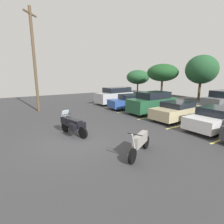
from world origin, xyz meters
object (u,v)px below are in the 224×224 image
Objects in this scene: motorcycle_second at (140,143)px; utility_pole at (34,60)px; car_blue at (129,101)px; motorcycle_touring at (73,124)px; car_white at (215,119)px; car_green at (152,103)px; car_champagne at (177,111)px; car_silver at (115,96)px.

utility_pole reaches higher than motorcycle_second.
car_blue is (-8.70, 6.16, 0.14)m from motorcycle_second.
motorcycle_touring is 4.32m from motorcycle_second.
motorcycle_touring is at bearing -115.22° from car_white.
motorcycle_second is (4.02, 1.56, -0.07)m from motorcycle_touring.
car_green is at bearing 7.92° from car_blue.
car_champagne is at bearing 115.88° from motorcycle_second.
car_green is (-1.85, 8.11, 0.30)m from motorcycle_touring.
car_green reaches higher than motorcycle_touring.
motorcycle_touring is 0.48× the size of car_green.
car_champagne is (5.55, 0.33, -0.02)m from car_blue.
car_blue is 5.56m from car_champagne.
car_white is (5.62, -0.10, -0.24)m from car_green.
car_blue is at bearing -4.79° from car_silver.
car_champagne reaches higher than motorcycle_second.
car_silver is at bearing 151.65° from motorcycle_second.
car_blue is 0.48× the size of utility_pole.
car_green is (6.05, 0.12, -0.03)m from car_silver.
car_white is (-0.25, 6.46, 0.13)m from motorcycle_second.
car_white is at bearing 0.12° from car_silver.
car_silver reaches higher than car_green.
motorcycle_touring is 9.02m from car_blue.
utility_pole reaches higher than motorcycle_touring.
utility_pole reaches higher than car_green.
motorcycle_second is at bearing -64.12° from car_champagne.
motorcycle_second is 0.46× the size of car_blue.
car_blue reaches higher than motorcycle_touring.
motorcycle_second is 0.45× the size of car_champagne.
utility_pole is (-12.08, -2.07, 4.16)m from motorcycle_second.
car_silver reaches higher than motorcycle_second.
car_silver is 6.05m from car_green.
motorcycle_touring is at bearing -77.18° from car_green.
utility_pole reaches higher than car_champagne.
car_champagne is (2.72, -0.07, -0.25)m from car_green.
car_green reaches higher than car_white.
car_champagne is at bearing 83.78° from motorcycle_touring.
car_white is 0.48× the size of utility_pole.
car_silver reaches higher than car_white.
car_champagne is at bearing 0.36° from car_silver.
car_white is (11.67, 0.02, -0.28)m from car_silver.
car_blue is 0.99× the size of car_white.
motorcycle_second is 0.44× the size of car_green.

